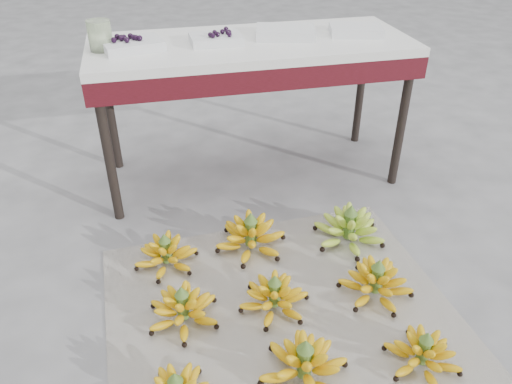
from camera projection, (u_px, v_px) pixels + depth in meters
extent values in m
plane|color=#5F5F62|center=(291.00, 302.00, 1.88)|extent=(60.00, 60.00, 0.00)
cube|color=silver|center=(280.00, 310.00, 1.84)|extent=(1.30, 1.10, 0.01)
cone|color=#496B27|center=(175.00, 377.00, 1.44)|extent=(0.05, 0.05, 0.04)
ellipsoid|color=yellow|center=(304.00, 369.00, 1.57)|extent=(0.29, 0.29, 0.09)
ellipsoid|color=yellow|center=(304.00, 361.00, 1.55)|extent=(0.21, 0.21, 0.06)
ellipsoid|color=yellow|center=(305.00, 354.00, 1.53)|extent=(0.13, 0.13, 0.05)
cylinder|color=#496B27|center=(304.00, 361.00, 1.55)|extent=(0.05, 0.05, 0.12)
cone|color=#496B27|center=(306.00, 345.00, 1.51)|extent=(0.06, 0.06, 0.04)
ellipsoid|color=yellow|center=(422.00, 357.00, 1.62)|extent=(0.30, 0.30, 0.07)
ellipsoid|color=yellow|center=(424.00, 350.00, 1.60)|extent=(0.21, 0.21, 0.05)
ellipsoid|color=yellow|center=(426.00, 344.00, 1.59)|extent=(0.14, 0.14, 0.05)
cylinder|color=#496B27|center=(424.00, 350.00, 1.60)|extent=(0.04, 0.04, 0.10)
cone|color=#496B27|center=(427.00, 337.00, 1.57)|extent=(0.05, 0.05, 0.04)
ellipsoid|color=yellow|center=(184.00, 312.00, 1.78)|extent=(0.27, 0.27, 0.08)
ellipsoid|color=yellow|center=(183.00, 305.00, 1.76)|extent=(0.19, 0.19, 0.06)
ellipsoid|color=yellow|center=(182.00, 299.00, 1.74)|extent=(0.12, 0.12, 0.05)
cylinder|color=#496B27|center=(183.00, 305.00, 1.76)|extent=(0.04, 0.04, 0.11)
cone|color=#496B27|center=(181.00, 291.00, 1.72)|extent=(0.05, 0.05, 0.04)
ellipsoid|color=yellow|center=(274.00, 300.00, 1.83)|extent=(0.30, 0.30, 0.08)
ellipsoid|color=yellow|center=(274.00, 293.00, 1.81)|extent=(0.21, 0.21, 0.06)
ellipsoid|color=yellow|center=(275.00, 287.00, 1.80)|extent=(0.14, 0.14, 0.05)
cylinder|color=#496B27|center=(274.00, 293.00, 1.81)|extent=(0.04, 0.04, 0.11)
cone|color=#496B27|center=(275.00, 279.00, 1.78)|extent=(0.05, 0.05, 0.04)
ellipsoid|color=yellow|center=(375.00, 286.00, 1.89)|extent=(0.31, 0.31, 0.08)
ellipsoid|color=yellow|center=(377.00, 279.00, 1.87)|extent=(0.22, 0.22, 0.06)
ellipsoid|color=yellow|center=(378.00, 272.00, 1.85)|extent=(0.14, 0.14, 0.05)
cylinder|color=#496B27|center=(377.00, 279.00, 1.87)|extent=(0.04, 0.04, 0.11)
cone|color=#496B27|center=(379.00, 264.00, 1.83)|extent=(0.05, 0.05, 0.04)
ellipsoid|color=yellow|center=(167.00, 257.00, 2.04)|extent=(0.32, 0.32, 0.08)
ellipsoid|color=yellow|center=(166.00, 251.00, 2.02)|extent=(0.23, 0.23, 0.06)
ellipsoid|color=yellow|center=(165.00, 245.00, 2.00)|extent=(0.15, 0.15, 0.05)
cylinder|color=#496B27|center=(166.00, 251.00, 2.02)|extent=(0.04, 0.04, 0.10)
cone|color=#496B27|center=(164.00, 238.00, 1.98)|extent=(0.05, 0.05, 0.04)
ellipsoid|color=yellow|center=(251.00, 239.00, 2.12)|extent=(0.31, 0.31, 0.09)
ellipsoid|color=yellow|center=(251.00, 232.00, 2.10)|extent=(0.22, 0.22, 0.07)
ellipsoid|color=yellow|center=(251.00, 225.00, 2.08)|extent=(0.14, 0.14, 0.06)
cylinder|color=#496B27|center=(251.00, 232.00, 2.10)|extent=(0.05, 0.05, 0.12)
cone|color=#496B27|center=(251.00, 217.00, 2.06)|extent=(0.06, 0.06, 0.04)
ellipsoid|color=#7BAF31|center=(349.00, 232.00, 2.16)|extent=(0.34, 0.34, 0.09)
ellipsoid|color=#7BAF31|center=(349.00, 225.00, 2.14)|extent=(0.24, 0.24, 0.07)
ellipsoid|color=#7BAF31|center=(350.00, 218.00, 2.12)|extent=(0.16, 0.16, 0.06)
cylinder|color=#496B27|center=(349.00, 225.00, 2.14)|extent=(0.05, 0.05, 0.13)
cone|color=#496B27|center=(351.00, 210.00, 2.10)|extent=(0.06, 0.06, 0.05)
cylinder|color=black|center=(108.00, 154.00, 2.16)|extent=(0.04, 0.04, 0.67)
cylinder|color=black|center=(402.00, 123.00, 2.43)|extent=(0.04, 0.04, 0.67)
cylinder|color=black|center=(110.00, 109.00, 2.57)|extent=(0.04, 0.04, 0.67)
cylinder|color=black|center=(361.00, 87.00, 2.84)|extent=(0.04, 0.04, 0.67)
cube|color=#4A0E18|center=(251.00, 59.00, 2.35)|extent=(1.49, 0.60, 0.10)
cube|color=white|center=(251.00, 45.00, 2.31)|extent=(1.49, 0.60, 0.04)
cube|color=silver|center=(133.00, 45.00, 2.17)|extent=(0.29, 0.23, 0.04)
sphere|color=black|center=(136.00, 38.00, 2.15)|extent=(0.02, 0.02, 0.02)
sphere|color=black|center=(124.00, 37.00, 2.15)|extent=(0.02, 0.02, 0.02)
sphere|color=black|center=(133.00, 37.00, 2.15)|extent=(0.02, 0.02, 0.02)
sphere|color=black|center=(114.00, 40.00, 2.12)|extent=(0.02, 0.02, 0.02)
sphere|color=black|center=(130.00, 36.00, 2.17)|extent=(0.02, 0.02, 0.02)
sphere|color=black|center=(140.00, 38.00, 2.14)|extent=(0.02, 0.02, 0.02)
sphere|color=black|center=(117.00, 37.00, 2.16)|extent=(0.02, 0.02, 0.02)
sphere|color=black|center=(121.00, 37.00, 2.15)|extent=(0.02, 0.02, 0.02)
sphere|color=black|center=(121.00, 38.00, 2.14)|extent=(0.02, 0.02, 0.02)
sphere|color=black|center=(127.00, 40.00, 2.12)|extent=(0.02, 0.02, 0.02)
cube|color=silver|center=(216.00, 39.00, 2.25)|extent=(0.23, 0.17, 0.04)
sphere|color=black|center=(229.00, 32.00, 2.24)|extent=(0.02, 0.02, 0.02)
sphere|color=black|center=(213.00, 36.00, 2.19)|extent=(0.02, 0.02, 0.02)
sphere|color=black|center=(222.00, 32.00, 2.25)|extent=(0.02, 0.02, 0.02)
sphere|color=black|center=(226.00, 29.00, 2.28)|extent=(0.02, 0.02, 0.02)
sphere|color=black|center=(210.00, 35.00, 2.20)|extent=(0.02, 0.02, 0.02)
sphere|color=black|center=(218.00, 34.00, 2.21)|extent=(0.02, 0.02, 0.02)
sphere|color=black|center=(229.00, 35.00, 2.21)|extent=(0.02, 0.02, 0.02)
sphere|color=black|center=(215.00, 32.00, 2.23)|extent=(0.02, 0.02, 0.02)
sphere|color=black|center=(228.00, 32.00, 2.24)|extent=(0.02, 0.02, 0.02)
cube|color=silver|center=(285.00, 32.00, 2.33)|extent=(0.31, 0.26, 0.04)
cube|color=silver|center=(356.00, 30.00, 2.37)|extent=(0.28, 0.23, 0.04)
cylinder|color=#D9F0BF|center=(100.00, 36.00, 2.13)|extent=(0.13, 0.13, 0.13)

